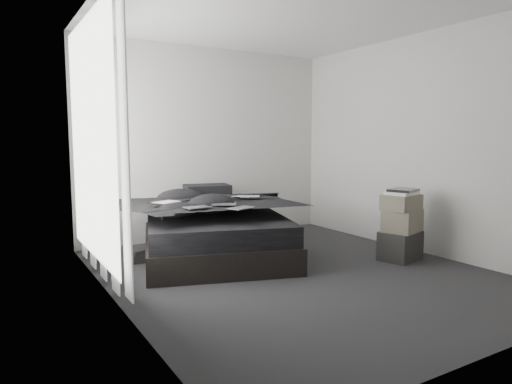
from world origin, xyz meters
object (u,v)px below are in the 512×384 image
bed (214,244)px  side_stand (166,232)px  laptop (245,191)px  box_lower (400,246)px

bed → side_stand: bearing=-171.4°
bed → laptop: size_ratio=6.24×
bed → side_stand: side_stand is taller
side_stand → laptop: bearing=-9.3°
box_lower → side_stand: bearing=150.4°
bed → box_lower: box_lower is taller
laptop → side_stand: bearing=-153.8°
bed → side_stand: 0.59m
laptop → bed: bearing=-154.5°
bed → laptop: (0.37, -0.07, 0.61)m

